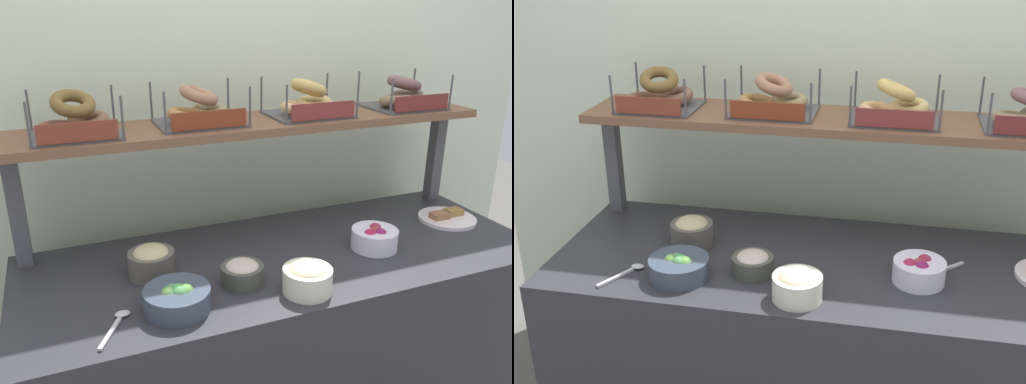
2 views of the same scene
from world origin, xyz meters
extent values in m
cube|color=silver|center=(0.00, 0.55, 1.20)|extent=(3.02, 0.06, 2.40)
cube|color=#2D2D33|center=(0.00, 0.00, 0.42)|extent=(1.82, 0.70, 0.85)
cube|color=#4C4C51|center=(-0.85, 0.27, 1.05)|extent=(0.05, 0.05, 0.40)
cube|color=brown|center=(0.00, 0.27, 1.26)|extent=(1.78, 0.32, 0.03)
cylinder|color=#3B4756|center=(-0.44, -0.19, 0.88)|extent=(0.19, 0.19, 0.07)
sphere|color=#52B151|center=(-0.43, -0.19, 0.91)|extent=(0.05, 0.05, 0.05)
sphere|color=#4D8A57|center=(-0.45, -0.18, 0.91)|extent=(0.04, 0.04, 0.04)
sphere|color=#509053|center=(-0.43, -0.20, 0.91)|extent=(0.05, 0.05, 0.05)
sphere|color=#619945|center=(-0.46, -0.19, 0.91)|extent=(0.04, 0.04, 0.04)
sphere|color=#64AA47|center=(-0.41, -0.20, 0.91)|extent=(0.05, 0.05, 0.05)
cylinder|color=silver|center=(-0.05, -0.24, 0.89)|extent=(0.15, 0.15, 0.08)
ellipsoid|color=beige|center=(-0.05, -0.24, 0.92)|extent=(0.12, 0.12, 0.05)
cylinder|color=white|center=(0.32, -0.07, 0.89)|extent=(0.17, 0.17, 0.07)
sphere|color=#8D2E52|center=(0.32, -0.05, 0.91)|extent=(0.03, 0.03, 0.03)
sphere|color=maroon|center=(0.33, -0.05, 0.91)|extent=(0.05, 0.05, 0.05)
sphere|color=#AC2045|center=(0.29, -0.08, 0.91)|extent=(0.05, 0.05, 0.05)
sphere|color=#9D383C|center=(0.32, -0.07, 0.91)|extent=(0.05, 0.05, 0.05)
sphere|color=#861E57|center=(0.32, -0.09, 0.91)|extent=(0.05, 0.05, 0.05)
cylinder|color=#46483F|center=(-0.21, -0.12, 0.88)|extent=(0.14, 0.14, 0.06)
ellipsoid|color=#C2B3A2|center=(-0.21, -0.12, 0.91)|extent=(0.11, 0.11, 0.04)
cylinder|color=#57524A|center=(-0.47, 0.04, 0.89)|extent=(0.15, 0.15, 0.08)
ellipsoid|color=tan|center=(-0.47, 0.04, 0.93)|extent=(0.12, 0.12, 0.06)
cube|color=#B7B7BC|center=(-0.64, -0.25, 0.86)|extent=(0.08, 0.13, 0.01)
ellipsoid|color=#B7B7BC|center=(-0.59, -0.17, 0.86)|extent=(0.04, 0.03, 0.01)
cube|color=#B7B7BC|center=(0.41, 0.03, 0.86)|extent=(0.11, 0.10, 0.01)
ellipsoid|color=#B7B7BC|center=(0.35, -0.03, 0.86)|extent=(0.04, 0.03, 0.01)
cube|color=#4C4C51|center=(-0.64, 0.26, 1.28)|extent=(0.28, 0.24, 0.01)
cylinder|color=#4C4C51|center=(-0.77, 0.14, 1.35)|extent=(0.01, 0.01, 0.14)
cylinder|color=#4C4C51|center=(-0.50, 0.14, 1.35)|extent=(0.01, 0.01, 0.14)
cylinder|color=#4C4C51|center=(-0.77, 0.37, 1.35)|extent=(0.01, 0.01, 0.14)
cylinder|color=#4C4C51|center=(-0.50, 0.37, 1.35)|extent=(0.01, 0.01, 0.14)
cube|color=brown|center=(-0.64, 0.14, 1.32)|extent=(0.24, 0.01, 0.06)
torus|color=brown|center=(-0.69, 0.23, 1.31)|extent=(0.17, 0.17, 0.05)
torus|color=brown|center=(-0.60, 0.29, 1.32)|extent=(0.20, 0.20, 0.06)
torus|color=brown|center=(-0.64, 0.26, 1.39)|extent=(0.18, 0.18, 0.09)
cube|color=#4C4C51|center=(-0.22, 0.28, 1.28)|extent=(0.30, 0.24, 0.01)
cylinder|color=#4C4C51|center=(-0.37, 0.16, 1.35)|extent=(0.01, 0.01, 0.14)
cylinder|color=#4C4C51|center=(-0.07, 0.16, 1.35)|extent=(0.01, 0.01, 0.14)
cylinder|color=#4C4C51|center=(-0.37, 0.39, 1.35)|extent=(0.01, 0.01, 0.14)
cylinder|color=#4C4C51|center=(-0.07, 0.39, 1.35)|extent=(0.01, 0.01, 0.14)
cube|color=maroon|center=(-0.22, 0.16, 1.32)|extent=(0.26, 0.01, 0.06)
torus|color=#A87941|center=(-0.27, 0.25, 1.32)|extent=(0.16, 0.15, 0.06)
torus|color=#968456|center=(-0.17, 0.31, 1.31)|extent=(0.20, 0.20, 0.05)
torus|color=#A37355|center=(-0.22, 0.28, 1.38)|extent=(0.18, 0.17, 0.08)
cube|color=#4C4C51|center=(0.20, 0.27, 1.28)|extent=(0.30, 0.24, 0.01)
cylinder|color=#4C4C51|center=(0.06, 0.15, 1.35)|extent=(0.01, 0.01, 0.14)
cylinder|color=#4C4C51|center=(0.35, 0.15, 1.35)|extent=(0.01, 0.01, 0.14)
cylinder|color=#4C4C51|center=(0.06, 0.38, 1.35)|extent=(0.01, 0.01, 0.14)
cylinder|color=#4C4C51|center=(0.35, 0.38, 1.35)|extent=(0.01, 0.01, 0.14)
cube|color=maroon|center=(0.20, 0.15, 1.32)|extent=(0.25, 0.01, 0.06)
torus|color=#DFAB6F|center=(0.15, 0.24, 1.32)|extent=(0.17, 0.16, 0.06)
torus|color=#DEB972|center=(0.25, 0.30, 1.32)|extent=(0.20, 0.20, 0.06)
torus|color=#D8B561|center=(0.20, 0.27, 1.38)|extent=(0.18, 0.18, 0.09)
cylinder|color=#4C4C51|center=(0.50, 0.15, 1.35)|extent=(0.01, 0.01, 0.14)
cylinder|color=#4C4C51|center=(0.50, 0.38, 1.35)|extent=(0.01, 0.01, 0.14)
torus|color=#857150|center=(0.59, 0.23, 1.32)|extent=(0.16, 0.16, 0.06)
camera|label=1|loc=(-0.70, -1.45, 1.68)|focal=35.79mm
camera|label=2|loc=(0.20, -1.87, 1.89)|focal=44.19mm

